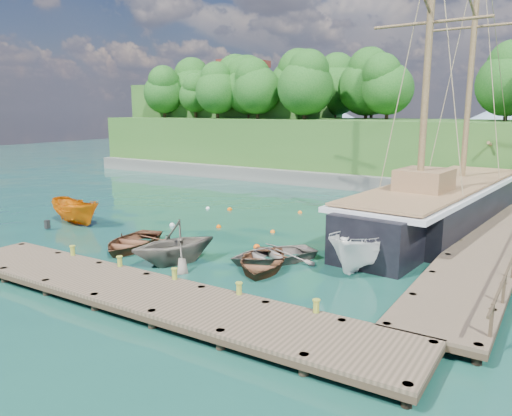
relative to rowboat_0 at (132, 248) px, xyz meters
The scene contains 25 objects.
ground 4.40m from the rowboat_0, 18.30° to the left, with size 160.00×160.00×0.00m, color #113C35.
dock_near 8.03m from the rowboat_0, 39.65° to the right, with size 20.00×3.20×1.10m.
dock_east 17.78m from the rowboat_0, 28.13° to the left, with size 3.20×24.00×1.10m.
bollard_0 3.72m from the rowboat_0, 87.27° to the right, with size 0.26×0.26×0.45m, color olive.
bollard_1 4.89m from the rowboat_0, 49.49° to the right, with size 0.26×0.26×0.45m, color olive.
bollard_2 7.21m from the rowboat_0, 31.05° to the right, with size 0.26×0.26×0.45m, color olive.
bollard_3 9.90m from the rowboat_0, 22.06° to the right, with size 0.26×0.26×0.45m, color olive.
bollard_4 12.73m from the rowboat_0, 16.98° to the right, with size 0.26×0.26×0.45m, color olive.
rowboat_0 is the anchor object (origin of this frame).
rowboat_1 3.60m from the rowboat_0, 11.65° to the right, with size 3.54×4.10×2.16m, color #665E52.
rowboat_2 7.43m from the rowboat_0, ahead, with size 3.02×4.23×0.88m, color #53301D.
rowboat_3 7.48m from the rowboat_0, 14.76° to the left, with size 3.07×4.29×0.89m, color slate.
motorboat_orange 7.38m from the rowboat_0, 162.93° to the left, with size 1.74×4.62×1.78m, color #D26506.
cabin_boat_white 11.78m from the rowboat_0, 16.48° to the left, with size 2.08×5.53×2.14m, color white.
schooner 18.27m from the rowboat_0, 47.51° to the left, with size 7.05×28.00×20.60m.
mooring_buoy_0 5.21m from the rowboat_0, 108.57° to the left, with size 0.33×0.33×0.33m, color silver.
mooring_buoy_1 6.20m from the rowboat_0, 80.40° to the left, with size 0.31×0.31×0.31m, color #EC5000.
mooring_buoy_2 8.08m from the rowboat_0, 56.72° to the left, with size 0.29×0.29×0.29m, color orange.
mooring_buoy_3 11.37m from the rowboat_0, 44.89° to the left, with size 0.34×0.34×0.34m, color silver.
mooring_buoy_4 10.87m from the rowboat_0, 97.61° to the left, with size 0.35×0.35×0.35m, color #DB5803.
mooring_buoy_5 12.93m from the rowboat_0, 75.44° to the left, with size 0.30×0.30×0.30m, color orange.
mooring_buoy_6 10.77m from the rowboat_0, 106.46° to the left, with size 0.28×0.28×0.28m, color white.
mooring_buoy_7 6.43m from the rowboat_0, 33.23° to the left, with size 0.36×0.36×0.36m, color #FA5406.
headland 34.33m from the rowboat_0, 104.88° to the left, with size 51.00×19.31×12.90m.
distant_ridge 72.01m from the rowboat_0, 83.22° to the left, with size 117.00×40.00×10.00m.
Camera 1 is at (14.41, -18.92, 7.05)m, focal length 35.00 mm.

